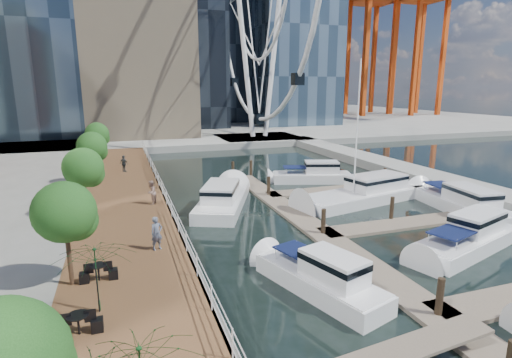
% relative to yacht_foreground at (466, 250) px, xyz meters
% --- Properties ---
extents(ground, '(520.00, 520.00, 0.00)m').
position_rel_yacht_foreground_xyz_m(ground, '(-9.85, -3.16, 0.00)').
color(ground, black).
rests_on(ground, ground).
extents(boardwalk, '(6.00, 60.00, 1.00)m').
position_rel_yacht_foreground_xyz_m(boardwalk, '(-18.85, 11.84, 0.50)').
color(boardwalk, brown).
rests_on(boardwalk, ground).
extents(seawall, '(0.25, 60.00, 1.00)m').
position_rel_yacht_foreground_xyz_m(seawall, '(-15.85, 11.84, 0.50)').
color(seawall, '#595954').
rests_on(seawall, ground).
extents(land_far, '(200.00, 114.00, 1.00)m').
position_rel_yacht_foreground_xyz_m(land_far, '(-9.85, 98.84, 0.50)').
color(land_far, gray).
rests_on(land_far, ground).
extents(breakwater, '(4.00, 60.00, 1.00)m').
position_rel_yacht_foreground_xyz_m(breakwater, '(10.15, 16.84, 0.50)').
color(breakwater, gray).
rests_on(breakwater, ground).
extents(pier, '(14.00, 12.00, 1.00)m').
position_rel_yacht_foreground_xyz_m(pier, '(4.15, 48.84, 0.50)').
color(pier, gray).
rests_on(pier, ground).
extents(railing, '(0.10, 60.00, 1.05)m').
position_rel_yacht_foreground_xyz_m(railing, '(-15.95, 11.84, 1.52)').
color(railing, white).
rests_on(railing, boardwalk).
extents(floating_docks, '(16.00, 34.00, 2.60)m').
position_rel_yacht_foreground_xyz_m(floating_docks, '(-1.89, 6.82, 0.49)').
color(floating_docks, '#6D6051').
rests_on(floating_docks, ground).
extents(port_cranes, '(40.00, 52.00, 38.00)m').
position_rel_yacht_foreground_xyz_m(port_cranes, '(57.81, 92.50, 20.00)').
color(port_cranes, '#D84C14').
rests_on(port_cranes, ground).
extents(street_trees, '(2.60, 42.60, 4.60)m').
position_rel_yacht_foreground_xyz_m(street_trees, '(-21.25, 10.84, 4.29)').
color(street_trees, '#3F2B1C').
rests_on(street_trees, ground).
extents(cafe_tables, '(2.50, 13.70, 0.74)m').
position_rel_yacht_foreground_xyz_m(cafe_tables, '(-20.25, -5.16, 1.37)').
color(cafe_tables, black).
rests_on(cafe_tables, ground).
extents(yacht_foreground, '(9.54, 5.18, 2.15)m').
position_rel_yacht_foreground_xyz_m(yacht_foreground, '(0.00, 0.00, 0.00)').
color(yacht_foreground, white).
rests_on(yacht_foreground, ground).
extents(pedestrian_near, '(0.77, 0.66, 1.80)m').
position_rel_yacht_foreground_xyz_m(pedestrian_near, '(-17.38, 3.57, 1.90)').
color(pedestrian_near, '#535B6F').
rests_on(pedestrian_near, boardwalk).
extents(pedestrian_mid, '(1.01, 1.08, 1.77)m').
position_rel_yacht_foreground_xyz_m(pedestrian_mid, '(-16.97, 12.28, 1.89)').
color(pedestrian_mid, '#8A6A5F').
rests_on(pedestrian_mid, boardwalk).
extents(pedestrian_far, '(1.00, 0.99, 1.69)m').
position_rel_yacht_foreground_xyz_m(pedestrian_far, '(-18.66, 25.03, 1.85)').
color(pedestrian_far, '#384047').
rests_on(pedestrian_far, boardwalk).
extents(moored_yachts, '(22.64, 30.44, 11.50)m').
position_rel_yacht_foreground_xyz_m(moored_yachts, '(-1.11, 9.40, 0.00)').
color(moored_yachts, silver).
rests_on(moored_yachts, ground).
extents(cafe_seating, '(4.72, 10.46, 2.70)m').
position_rel_yacht_foreground_xyz_m(cafe_seating, '(-19.51, -6.28, 2.34)').
color(cafe_seating, black).
rests_on(cafe_seating, ground).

